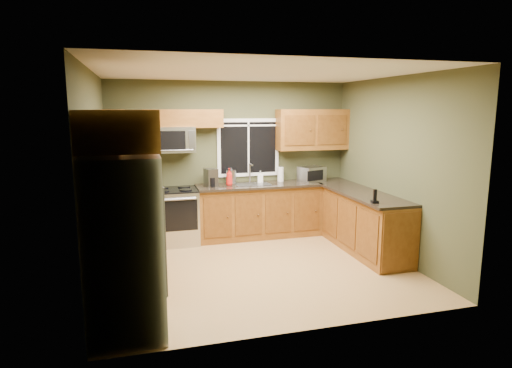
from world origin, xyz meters
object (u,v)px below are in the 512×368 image
microwave (171,140)px  paper_towel_roll (281,174)px  coffee_maker (211,178)px  soap_bottle_a (229,177)px  refrigerator (126,245)px  range (175,216)px  kettle (231,176)px  soap_bottle_b (260,177)px  cordless_phone (375,199)px  soap_bottle_c (232,178)px  toaster_oven (312,174)px

microwave → paper_towel_roll: microwave is taller
coffee_maker → soap_bottle_a: size_ratio=1.03×
refrigerator → soap_bottle_a: refrigerator is taller
range → kettle: size_ratio=3.15×
coffee_maker → kettle: 0.40m
soap_bottle_b → cordless_phone: size_ratio=1.05×
paper_towel_roll → soap_bottle_c: paper_towel_roll is taller
toaster_oven → soap_bottle_a: size_ratio=1.77×
refrigerator → soap_bottle_c: 3.42m
soap_bottle_a → soap_bottle_b: size_ratio=1.42×
toaster_oven → paper_towel_roll: (-0.53, 0.17, -0.01)m
paper_towel_roll → cordless_phone: size_ratio=1.45×
microwave → soap_bottle_c: size_ratio=4.23×
refrigerator → cordless_phone: (3.29, 0.89, 0.10)m
toaster_oven → paper_towel_roll: bearing=162.0°
paper_towel_roll → soap_bottle_c: size_ratio=1.58×
soap_bottle_a → soap_bottle_b: (0.59, 0.13, -0.04)m
refrigerator → soap_bottle_b: (2.22, 2.93, 0.14)m
toaster_oven → cordless_phone: bearing=-85.3°
coffee_maker → paper_towel_roll: size_ratio=1.06×
soap_bottle_a → soap_bottle_b: soap_bottle_a is taller
paper_towel_roll → cordless_phone: bearing=-71.6°
soap_bottle_a → soap_bottle_b: bearing=12.7°
soap_bottle_a → cordless_phone: size_ratio=1.49×
paper_towel_roll → soap_bottle_b: bearing=-176.5°
kettle → soap_bottle_c: size_ratio=1.66×
refrigerator → soap_bottle_b: 3.68m
paper_towel_roll → microwave: bearing=-178.5°
refrigerator → coffee_maker: refrigerator is taller
soap_bottle_c → refrigerator: bearing=-120.0°
refrigerator → range: 2.89m
refrigerator → kettle: size_ratio=6.05×
refrigerator → cordless_phone: 3.41m
coffee_maker → soap_bottle_b: (0.91, 0.15, -0.04)m
microwave → coffee_maker: (0.62, -0.12, -0.65)m
toaster_oven → soap_bottle_c: 1.44m
range → microwave: microwave is taller
microwave → toaster_oven: 2.53m
range → soap_bottle_b: 1.64m
range → coffee_maker: (0.62, 0.01, 0.61)m
microwave → toaster_oven: bearing=-2.9°
cordless_phone → soap_bottle_c: bearing=127.5°
coffee_maker → paper_towel_roll: bearing=7.7°
coffee_maker → toaster_oven: bearing=0.0°
kettle → paper_towel_roll: (0.91, 0.04, -0.01)m
coffee_maker → cordless_phone: size_ratio=1.53×
coffee_maker → cordless_phone: (1.98, -1.89, -0.08)m
toaster_oven → cordless_phone: toaster_oven is taller
range → cordless_phone: cordless_phone is taller
kettle → soap_bottle_b: bearing=1.3°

